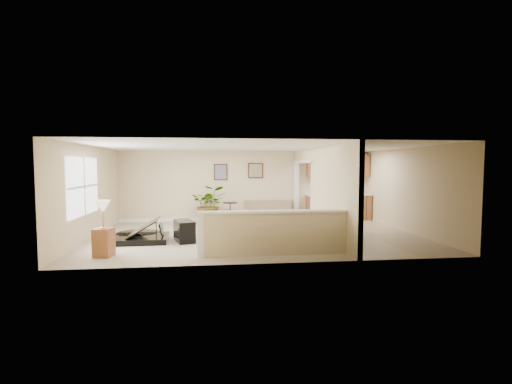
{
  "coord_description": "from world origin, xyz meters",
  "views": [
    {
      "loc": [
        -1.22,
        -10.27,
        1.96
      ],
      "look_at": [
        0.02,
        0.4,
        1.21
      ],
      "focal_mm": 26.0,
      "sensor_mm": 36.0,
      "label": 1
    }
  ],
  "objects": [
    {
      "name": "kitchen_vinyl",
      "position": [
        3.15,
        0.0,
        0.0
      ],
      "size": [
        2.7,
        6.0,
        0.01
      ],
      "primitive_type": "cube",
      "color": "gray",
      "rests_on": "floor"
    },
    {
      "name": "loveseat",
      "position": [
        0.71,
        2.62,
        0.37
      ],
      "size": [
        1.75,
        1.05,
        0.97
      ],
      "rotation": [
        0.0,
        0.0,
        -0.05
      ],
      "color": "tan",
      "rests_on": "floor"
    },
    {
      "name": "back_wall",
      "position": [
        0.0,
        3.0,
        1.25
      ],
      "size": [
        9.0,
        0.04,
        2.5
      ],
      "primitive_type": "cube",
      "color": "beige",
      "rests_on": "floor"
    },
    {
      "name": "right_wall",
      "position": [
        4.5,
        0.0,
        1.25
      ],
      "size": [
        0.04,
        6.0,
        2.5
      ],
      "primitive_type": "cube",
      "color": "beige",
      "rests_on": "floor"
    },
    {
      "name": "left_wall",
      "position": [
        -4.5,
        0.0,
        1.25
      ],
      "size": [
        0.04,
        6.0,
        2.5
      ],
      "primitive_type": "cube",
      "color": "beige",
      "rests_on": "floor"
    },
    {
      "name": "wall_art_left",
      "position": [
        -0.95,
        2.97,
        1.75
      ],
      "size": [
        0.48,
        0.04,
        0.58
      ],
      "color": "#382314",
      "rests_on": "back_wall"
    },
    {
      "name": "small_plant",
      "position": [
        1.41,
        2.05,
        0.21
      ],
      "size": [
        0.33,
        0.33,
        0.48
      ],
      "color": "black",
      "rests_on": "floor"
    },
    {
      "name": "accent_table",
      "position": [
        -0.65,
        2.36,
        0.47
      ],
      "size": [
        0.5,
        0.5,
        0.73
      ],
      "color": "black",
      "rests_on": "floor"
    },
    {
      "name": "floor",
      "position": [
        0.0,
        0.0,
        0.0
      ],
      "size": [
        9.0,
        9.0,
        0.0
      ],
      "primitive_type": "plane",
      "color": "tan",
      "rests_on": "ground"
    },
    {
      "name": "piano",
      "position": [
        -3.15,
        -0.31,
        0.56
      ],
      "size": [
        1.7,
        1.76,
        1.33
      ],
      "rotation": [
        0.0,
        0.0,
        0.04
      ],
      "color": "black",
      "rests_on": "floor"
    },
    {
      "name": "lamp_stand",
      "position": [
        -3.59,
        -2.01,
        0.52
      ],
      "size": [
        0.42,
        0.42,
        1.23
      ],
      "color": "#9D5733",
      "rests_on": "floor"
    },
    {
      "name": "left_window",
      "position": [
        -4.49,
        -0.5,
        1.45
      ],
      "size": [
        0.05,
        2.15,
        1.45
      ],
      "primitive_type": "cube",
      "color": "white",
      "rests_on": "left_wall"
    },
    {
      "name": "interior_partition",
      "position": [
        1.8,
        0.25,
        1.22
      ],
      "size": [
        0.18,
        5.99,
        2.5
      ],
      "color": "beige",
      "rests_on": "floor"
    },
    {
      "name": "ceiling",
      "position": [
        0.0,
        0.0,
        2.5
      ],
      "size": [
        9.0,
        6.0,
        0.04
      ],
      "primitive_type": "cube",
      "color": "white",
      "rests_on": "back_wall"
    },
    {
      "name": "pony_half_wall",
      "position": [
        0.08,
        -2.3,
        0.52
      ],
      "size": [
        3.42,
        0.22,
        1.0
      ],
      "color": "beige",
      "rests_on": "floor"
    },
    {
      "name": "palm_plant",
      "position": [
        -1.35,
        2.59,
        0.64
      ],
      "size": [
        1.22,
        1.07,
        1.3
      ],
      "color": "black",
      "rests_on": "floor"
    },
    {
      "name": "piano_bench",
      "position": [
        -1.98,
        -0.57,
        0.27
      ],
      "size": [
        0.63,
        0.91,
        0.55
      ],
      "primitive_type": "cube",
      "rotation": [
        0.0,
        0.0,
        0.28
      ],
      "color": "black",
      "rests_on": "floor"
    },
    {
      "name": "wall_mirror",
      "position": [
        0.3,
        2.97,
        1.8
      ],
      "size": [
        0.55,
        0.04,
        0.55
      ],
      "color": "#382314",
      "rests_on": "back_wall"
    },
    {
      "name": "kitchen_cabinets",
      "position": [
        3.19,
        2.73,
        0.87
      ],
      "size": [
        2.36,
        0.65,
        2.33
      ],
      "color": "#9D5733",
      "rests_on": "floor"
    },
    {
      "name": "front_wall",
      "position": [
        0.0,
        -3.0,
        1.25
      ],
      "size": [
        9.0,
        0.04,
        2.5
      ],
      "primitive_type": "cube",
      "color": "beige",
      "rests_on": "floor"
    }
  ]
}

